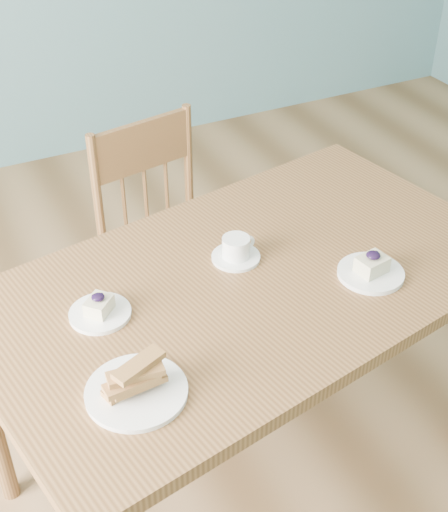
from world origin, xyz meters
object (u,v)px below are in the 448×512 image
at_px(dining_table, 249,299).
at_px(cheesecake_plate_near, 371,269).
at_px(cheesecake_plate_far, 100,310).
at_px(biscotti_plate, 136,385).
at_px(coffee_cup, 236,250).
at_px(dining_chair, 169,247).

height_order(dining_table, cheesecake_plate_near, cheesecake_plate_near).
relative_size(cheesecake_plate_far, biscotti_plate, 0.68).
height_order(dining_table, biscotti_plate, biscotti_plate).
xyz_separation_m(cheesecake_plate_far, coffee_cup, (0.40, 0.06, 0.01)).
bearing_deg(dining_chair, coffee_cup, -101.98).
distance_m(dining_table, biscotti_plate, 0.49).
distance_m(dining_chair, coffee_cup, 0.62).
height_order(cheesecake_plate_near, coffee_cup, cheesecake_plate_near).
relative_size(dining_table, coffee_cup, 11.75).
bearing_deg(cheesecake_plate_far, coffee_cup, 8.78).
height_order(coffee_cup, biscotti_plate, biscotti_plate).
bearing_deg(dining_chair, dining_table, -102.36).
relative_size(dining_chair, cheesecake_plate_far, 5.89).
relative_size(cheesecake_plate_near, biscotti_plate, 0.78).
distance_m(coffee_cup, biscotti_plate, 0.53).
bearing_deg(dining_table, dining_chair, 77.81).
xyz_separation_m(cheesecake_plate_far, biscotti_plate, (-0.01, -0.28, 0.01)).
distance_m(dining_table, cheesecake_plate_far, 0.40).
bearing_deg(coffee_cup, biscotti_plate, -146.40).
bearing_deg(coffee_cup, dining_table, -99.73).
xyz_separation_m(cheesecake_plate_near, biscotti_plate, (-0.69, -0.12, 0.01)).
distance_m(cheesecake_plate_near, cheesecake_plate_far, 0.69).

